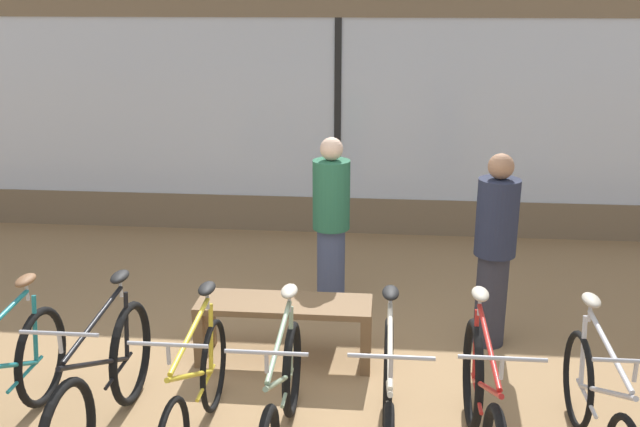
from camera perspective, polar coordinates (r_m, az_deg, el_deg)
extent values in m
plane|color=#99754C|center=(5.34, -1.74, -15.29)|extent=(24.00, 24.00, 0.00)
cube|color=#7A664C|center=(8.88, 1.37, -0.08)|extent=(12.00, 0.08, 0.45)
cube|color=silver|center=(8.59, 1.43, 8.23)|extent=(12.00, 0.04, 2.15)
cube|color=black|center=(8.56, 1.42, 8.20)|extent=(0.08, 0.02, 2.15)
torus|color=black|center=(5.61, -21.38, -10.63)|extent=(0.06, 0.72, 0.72)
cylinder|color=#1E7A7F|center=(5.48, -21.84, -8.58)|extent=(0.03, 0.11, 0.49)
cylinder|color=#1E7A7F|center=(5.42, -22.51, -11.77)|extent=(0.03, 0.48, 0.03)
cylinder|color=#B2B2B7|center=(5.32, -22.40, -5.75)|extent=(0.02, 0.02, 0.14)
ellipsoid|color=brown|center=(5.29, -22.50, -4.95)|extent=(0.11, 0.22, 0.06)
torus|color=black|center=(5.43, -14.88, -10.74)|extent=(0.06, 0.75, 0.75)
cylinder|color=black|center=(4.85, -17.43, -11.35)|extent=(0.03, 1.01, 0.51)
cylinder|color=black|center=(5.29, -15.23, -8.64)|extent=(0.03, 0.11, 0.49)
cylinder|color=black|center=(4.75, -17.60, -8.26)|extent=(0.03, 0.94, 0.10)
cylinder|color=black|center=(5.23, -15.80, -11.96)|extent=(0.03, 0.49, 0.03)
cylinder|color=#B2B2B7|center=(5.13, -15.65, -5.71)|extent=(0.02, 0.02, 0.14)
ellipsoid|color=black|center=(5.10, -15.73, -4.88)|extent=(0.11, 0.22, 0.06)
cylinder|color=#B2B2B7|center=(4.33, -20.08, -9.72)|extent=(0.02, 0.02, 0.12)
cylinder|color=#ADADB2|center=(4.30, -20.16, -9.01)|extent=(0.46, 0.02, 0.02)
torus|color=black|center=(5.25, -8.50, -11.93)|extent=(0.04, 0.66, 0.66)
cylinder|color=gold|center=(4.67, -10.24, -12.61)|extent=(0.03, 0.96, 0.51)
cylinder|color=gold|center=(5.10, -8.72, -9.79)|extent=(0.03, 0.11, 0.49)
cylinder|color=gold|center=(4.56, -10.33, -9.43)|extent=(0.03, 0.89, 0.10)
cylinder|color=gold|center=(5.06, -9.12, -13.19)|extent=(0.03, 0.46, 0.03)
cylinder|color=#B2B2B7|center=(4.94, -9.00, -6.79)|extent=(0.02, 0.02, 0.14)
ellipsoid|color=black|center=(4.90, -9.04, -5.94)|extent=(0.11, 0.22, 0.06)
cylinder|color=#B2B2B7|center=(4.15, -12.03, -10.96)|extent=(0.02, 0.02, 0.12)
cylinder|color=#ADADB2|center=(4.12, -12.08, -10.22)|extent=(0.46, 0.02, 0.02)
torus|color=black|center=(5.15, -2.26, -12.32)|extent=(0.06, 0.67, 0.67)
cylinder|color=gray|center=(4.53, -3.27, -13.24)|extent=(0.03, 1.00, 0.51)
cylinder|color=gray|center=(5.00, -2.35, -10.15)|extent=(0.03, 0.11, 0.49)
cylinder|color=gray|center=(4.43, -3.27, -9.98)|extent=(0.03, 0.93, 0.10)
cylinder|color=gray|center=(4.94, -2.64, -13.70)|extent=(0.03, 0.49, 0.03)
cylinder|color=#B2B2B7|center=(4.83, -2.46, -7.10)|extent=(0.02, 0.02, 0.14)
ellipsoid|color=#B2A893|center=(4.79, -2.47, -6.22)|extent=(0.11, 0.22, 0.06)
cylinder|color=#B2B2B7|center=(3.98, -4.30, -11.81)|extent=(0.02, 0.02, 0.12)
cylinder|color=#ADADB2|center=(3.95, -4.32, -11.05)|extent=(0.46, 0.02, 0.02)
torus|color=black|center=(5.03, 5.45, -12.55)|extent=(0.06, 0.75, 0.75)
cylinder|color=beige|center=(4.42, 5.53, -13.55)|extent=(0.03, 1.01, 0.51)
cylinder|color=beige|center=(4.88, 5.53, -10.33)|extent=(0.03, 0.11, 0.49)
cylinder|color=beige|center=(4.31, 5.64, -10.20)|extent=(0.03, 0.93, 0.10)
cylinder|color=beige|center=(4.82, 5.45, -13.98)|extent=(0.03, 0.49, 0.03)
cylinder|color=#B2B2B7|center=(4.71, 5.64, -7.22)|extent=(0.02, 0.02, 0.14)
ellipsoid|color=black|center=(4.68, 5.67, -6.32)|extent=(0.11, 0.22, 0.06)
cylinder|color=#B2B2B7|center=(3.85, 5.69, -12.14)|extent=(0.02, 0.02, 0.12)
cylinder|color=#ADADB2|center=(3.82, 5.72, -11.35)|extent=(0.46, 0.02, 0.02)
torus|color=black|center=(5.10, 12.12, -12.43)|extent=(0.06, 0.76, 0.76)
cylinder|color=red|center=(4.49, 13.14, -13.38)|extent=(0.03, 1.00, 0.51)
cylinder|color=red|center=(4.95, 12.35, -10.25)|extent=(0.03, 0.11, 0.49)
cylinder|color=red|center=(4.39, 13.34, -10.08)|extent=(0.03, 0.93, 0.10)
cylinder|color=red|center=(4.89, 12.44, -13.83)|extent=(0.03, 0.48, 0.03)
cylinder|color=#B2B2B7|center=(4.78, 12.64, -7.17)|extent=(0.02, 0.02, 0.14)
ellipsoid|color=#B2A893|center=(4.75, 12.70, -6.29)|extent=(0.11, 0.22, 0.06)
cylinder|color=#B2B2B7|center=(3.94, 14.33, -11.94)|extent=(0.02, 0.02, 0.12)
cylinder|color=#ADADB2|center=(3.91, 14.39, -11.17)|extent=(0.46, 0.02, 0.02)
torus|color=black|center=(5.31, 19.92, -12.39)|extent=(0.04, 0.67, 0.67)
cylinder|color=#BCBCC1|center=(4.74, 21.84, -13.08)|extent=(0.03, 0.95, 0.51)
cylinder|color=#BCBCC1|center=(5.17, 20.30, -10.28)|extent=(0.03, 0.11, 0.49)
cylinder|color=#BCBCC1|center=(4.64, 22.12, -9.95)|extent=(0.03, 0.88, 0.10)
cylinder|color=#BCBCC1|center=(5.12, 20.55, -13.64)|extent=(0.03, 0.46, 0.03)
cylinder|color=#B2B2B7|center=(5.01, 20.79, -7.33)|extent=(0.02, 0.02, 0.14)
ellipsoid|color=#B2A893|center=(4.97, 20.88, -6.49)|extent=(0.11, 0.22, 0.06)
cylinder|color=#B2B2B7|center=(4.23, 23.92, -11.47)|extent=(0.02, 0.02, 0.12)
cylinder|color=#ADADB2|center=(4.20, 24.02, -10.75)|extent=(0.46, 0.02, 0.02)
cube|color=brown|center=(5.75, -2.88, -7.28)|extent=(1.40, 0.44, 0.05)
cube|color=brown|center=(5.83, -9.63, -9.96)|extent=(0.08, 0.08, 0.46)
cube|color=brown|center=(5.65, 3.66, -10.65)|extent=(0.08, 0.08, 0.46)
cube|color=brown|center=(6.14, -8.78, -8.44)|extent=(0.08, 0.08, 0.46)
cube|color=brown|center=(5.97, 3.77, -9.03)|extent=(0.08, 0.08, 0.46)
cylinder|color=#424C6B|center=(6.68, 0.88, -4.46)|extent=(0.26, 0.26, 0.81)
cylinder|color=#286647|center=(6.44, 0.91, 1.51)|extent=(0.34, 0.34, 0.64)
sphere|color=beige|center=(6.34, 0.93, 5.19)|extent=(0.21, 0.21, 0.21)
cylinder|color=#2D2D38|center=(6.20, 13.50, -6.69)|extent=(0.34, 0.34, 0.81)
cylinder|color=#23283D|center=(5.95, 13.99, -0.30)|extent=(0.45, 0.45, 0.64)
sphere|color=#9E7051|center=(5.84, 14.29, 3.67)|extent=(0.21, 0.21, 0.21)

